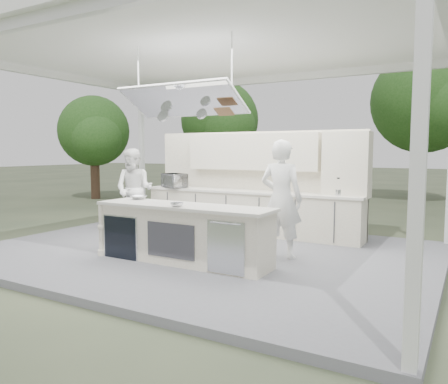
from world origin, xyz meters
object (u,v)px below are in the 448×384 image
Objects in this scene: back_counter at (249,212)px; sous_chef at (134,189)px; head_chef at (281,199)px; demo_island at (182,233)px.

sous_chef is at bearing -159.15° from back_counter.
back_counter is at bearing -49.72° from head_chef.
head_chef reaches higher than sous_chef.
demo_island is 0.61× the size of back_counter.
head_chef reaches higher than demo_island.
sous_chef is at bearing -11.33° from head_chef.
demo_island and back_counter have the same top height.
sous_chef is (-2.66, 1.87, 0.46)m from demo_island.
sous_chef is (-3.95, 0.78, -0.07)m from head_chef.
head_chef is at bearing -49.50° from back_counter.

